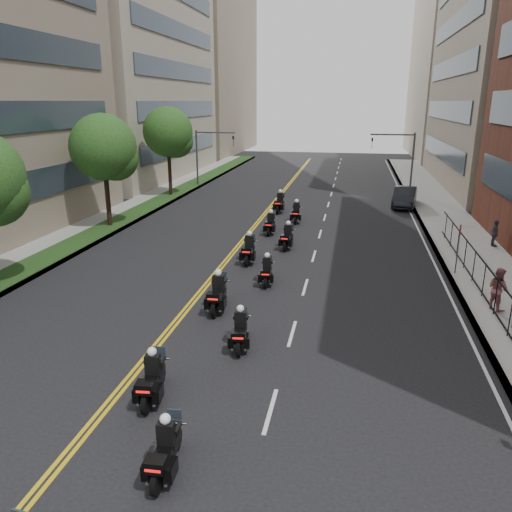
{
  "coord_description": "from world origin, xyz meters",
  "views": [
    {
      "loc": [
        5.12,
        -7.02,
        8.38
      ],
      "look_at": [
        0.91,
        14.62,
        1.52
      ],
      "focal_mm": 35.0,
      "sensor_mm": 36.0,
      "label": 1
    }
  ],
  "objects": [
    {
      "name": "sidewalk_right",
      "position": [
        12.0,
        25.0,
        0.07
      ],
      "size": [
        4.0,
        90.0,
        0.15
      ],
      "primitive_type": "cube",
      "color": "gray",
      "rests_on": "ground"
    },
    {
      "name": "sidewalk_left",
      "position": [
        -12.0,
        25.0,
        0.07
      ],
      "size": [
        4.0,
        90.0,
        0.15
      ],
      "primitive_type": "cube",
      "color": "gray",
      "rests_on": "ground"
    },
    {
      "name": "grass_strip",
      "position": [
        -11.2,
        25.0,
        0.17
      ],
      "size": [
        2.0,
        90.0,
        0.04
      ],
      "primitive_type": "cube",
      "color": "#173B15",
      "rests_on": "sidewalk_left"
    },
    {
      "name": "building_right_far",
      "position": [
        21.5,
        78.0,
        13.0
      ],
      "size": [
        15.0,
        28.0,
        26.0
      ],
      "primitive_type": "cube",
      "color": "#A99A89",
      "rests_on": "ground"
    },
    {
      "name": "building_left_mid",
      "position": [
        -21.98,
        48.0,
        17.0
      ],
      "size": [
        16.11,
        28.0,
        34.0
      ],
      "color": "#A99A89",
      "rests_on": "ground"
    },
    {
      "name": "building_left_far",
      "position": [
        -22.0,
        78.0,
        13.0
      ],
      "size": [
        16.0,
        28.0,
        26.0
      ],
      "primitive_type": "cube",
      "color": "gray",
      "rests_on": "ground"
    },
    {
      "name": "iron_fence",
      "position": [
        11.0,
        12.0,
        0.9
      ],
      "size": [
        0.05,
        28.0,
        1.5
      ],
      "color": "black",
      "rests_on": "sidewalk_right"
    },
    {
      "name": "street_trees",
      "position": [
        -11.05,
        18.61,
        5.13
      ],
      "size": [
        4.4,
        38.4,
        7.98
      ],
      "color": "black",
      "rests_on": "ground"
    },
    {
      "name": "traffic_signal_right",
      "position": [
        9.54,
        42.0,
        3.7
      ],
      "size": [
        4.09,
        0.2,
        5.6
      ],
      "color": "#3F3F44",
      "rests_on": "ground"
    },
    {
      "name": "traffic_signal_left",
      "position": [
        -9.54,
        42.0,
        3.7
      ],
      "size": [
        4.09,
        0.2,
        5.6
      ],
      "color": "#3F3F44",
      "rests_on": "ground"
    },
    {
      "name": "motorcycle_1",
      "position": [
        1.2,
        2.11,
        0.6
      ],
      "size": [
        0.49,
        2.06,
        1.52
      ],
      "rotation": [
        0.0,
        0.0,
        0.04
      ],
      "color": "black",
      "rests_on": "ground"
    },
    {
      "name": "motorcycle_2",
      "position": [
        -0.27,
        4.92,
        0.64
      ],
      "size": [
        0.63,
        2.2,
        1.62
      ],
      "rotation": [
        0.0,
        0.0,
        0.11
      ],
      "color": "black",
      "rests_on": "ground"
    },
    {
      "name": "motorcycle_3",
      "position": [
        1.52,
        8.56,
        0.62
      ],
      "size": [
        0.64,
        2.12,
        1.57
      ],
      "rotation": [
        0.0,
        0.0,
        0.14
      ],
      "color": "black",
      "rests_on": "ground"
    },
    {
      "name": "motorcycle_4",
      "position": [
        -0.12,
        11.61,
        0.69
      ],
      "size": [
        0.59,
        2.38,
        1.76
      ],
      "rotation": [
        0.0,
        0.0,
        0.06
      ],
      "color": "black",
      "rests_on": "ground"
    },
    {
      "name": "motorcycle_5",
      "position": [
        1.34,
        15.11,
        0.6
      ],
      "size": [
        0.55,
        2.06,
        1.52
      ],
      "rotation": [
        0.0,
        0.0,
        0.08
      ],
      "color": "black",
      "rests_on": "ground"
    },
    {
      "name": "motorcycle_6",
      "position": [
        -0.17,
        18.21,
        0.68
      ],
      "size": [
        0.57,
        2.35,
        1.73
      ],
      "rotation": [
        0.0,
        0.0,
        0.05
      ],
      "color": "black",
      "rests_on": "ground"
    },
    {
      "name": "motorcycle_7",
      "position": [
        1.52,
        21.28,
        0.65
      ],
      "size": [
        0.57,
        2.24,
        1.65
      ],
      "rotation": [
        0.0,
        0.0,
        -0.07
      ],
      "color": "black",
      "rests_on": "ground"
    },
    {
      "name": "motorcycle_8",
      "position": [
        -0.02,
        24.44,
        0.63
      ],
      "size": [
        0.5,
        2.17,
        1.61
      ],
      "rotation": [
        0.0,
        0.0,
        0.01
      ],
      "color": "black",
      "rests_on": "ground"
    },
    {
      "name": "motorcycle_9",
      "position": [
        1.26,
        27.98,
        0.66
      ],
      "size": [
        0.55,
        2.28,
        1.68
      ],
      "rotation": [
        0.0,
        0.0,
        0.05
      ],
      "color": "black",
      "rests_on": "ground"
    },
    {
      "name": "motorcycle_10",
      "position": [
        -0.4,
        31.15,
        0.7
      ],
      "size": [
        0.56,
        2.42,
        1.78
      ],
      "rotation": [
        0.0,
        0.0,
        -0.03
      ],
      "color": "black",
      "rests_on": "ground"
    },
    {
      "name": "parked_sedan",
      "position": [
        9.4,
        35.25,
        0.81
      ],
      "size": [
        2.44,
        5.13,
        1.62
      ],
      "primitive_type": "imported",
      "rotation": [
        0.0,
        0.0,
        -0.15
      ],
      "color": "black",
      "rests_on": "ground"
    },
    {
      "name": "pedestrian_b",
      "position": [
        11.2,
        13.58,
        1.04
      ],
      "size": [
        1.05,
        1.1,
        1.79
      ],
      "primitive_type": "imported",
      "rotation": [
        0.0,
        0.0,
        2.16
      ],
      "color": "brown",
      "rests_on": "sidewalk_right"
    },
    {
      "name": "pedestrian_c",
      "position": [
        13.5,
        23.51,
        0.95
      ],
      "size": [
        0.44,
        0.95,
        1.59
      ],
      "primitive_type": "imported",
      "rotation": [
        0.0,
        0.0,
        1.62
      ],
      "color": "#3C3A41",
      "rests_on": "sidewalk_right"
    }
  ]
}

